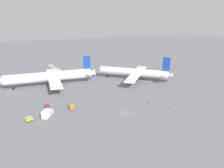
{
  "coord_description": "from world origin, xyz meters",
  "views": [
    {
      "loc": [
        -37.23,
        -73.37,
        40.25
      ],
      "look_at": [
        5.85,
        28.07,
        4.0
      ],
      "focal_mm": 33.79,
      "sensor_mm": 36.0,
      "label": 1
    }
  ],
  "objects": [
    {
      "name": "ground_crew_wing_walker_right",
      "position": [
        15.58,
        5.68,
        0.81
      ],
      "size": [
        0.36,
        0.36,
        1.57
      ],
      "color": "black",
      "rests_on": "ground"
    },
    {
      "name": "airliner_being_pushed",
      "position": [
        27.14,
        41.79,
        4.96
      ],
      "size": [
        40.88,
        37.72,
        16.01
      ],
      "color": "silver",
      "rests_on": "ground"
    },
    {
      "name": "gse_catering_truck_tall",
      "position": [
        -31.13,
        9.23,
        1.76
      ],
      "size": [
        5.3,
        6.17,
        3.5
      ],
      "color": "silver",
      "rests_on": "ground"
    },
    {
      "name": "ground_crew_marshaller_foreground",
      "position": [
        20.62,
        -3.42,
        0.86
      ],
      "size": [
        0.36,
        0.46,
        1.65
      ],
      "color": "#2D3351",
      "rests_on": "ground"
    },
    {
      "name": "ground_plane",
      "position": [
        0.0,
        0.0,
        0.0
      ],
      "size": [
        600.0,
        600.0,
        0.0
      ],
      "primitive_type": "plane",
      "color": "slate"
    },
    {
      "name": "gse_baggage_cart_near_cluster",
      "position": [
        -38.28,
        8.41,
        0.86
      ],
      "size": [
        3.13,
        2.54,
        1.71
      ],
      "color": "gold",
      "rests_on": "ground"
    },
    {
      "name": "airliner_at_gate_left",
      "position": [
        -24.38,
        51.38,
        5.4
      ],
      "size": [
        55.44,
        43.93,
        16.31
      ],
      "color": "silver",
      "rests_on": "ground"
    },
    {
      "name": "gse_container_dolly_flat",
      "position": [
        -19.86,
        13.21,
        1.17
      ],
      "size": [
        2.96,
        3.66,
        2.15
      ],
      "color": "slate",
      "rests_on": "ground"
    },
    {
      "name": "jet_bridge",
      "position": [
        -18.68,
        78.0,
        3.99
      ],
      "size": [
        6.85,
        17.17,
        5.77
      ],
      "color": "#B7B7BC",
      "rests_on": "ground"
    },
    {
      "name": "pushback_tug",
      "position": [
        5.11,
        61.88,
        1.29
      ],
      "size": [
        6.96,
        7.17,
        3.04
      ],
      "color": "gray",
      "rests_on": "ground"
    },
    {
      "name": "gse_fuel_bowser_stubby",
      "position": [
        -30.06,
        16.24,
        1.33
      ],
      "size": [
        2.48,
        5.1,
        2.4
      ],
      "color": "red",
      "rests_on": "ground"
    }
  ]
}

